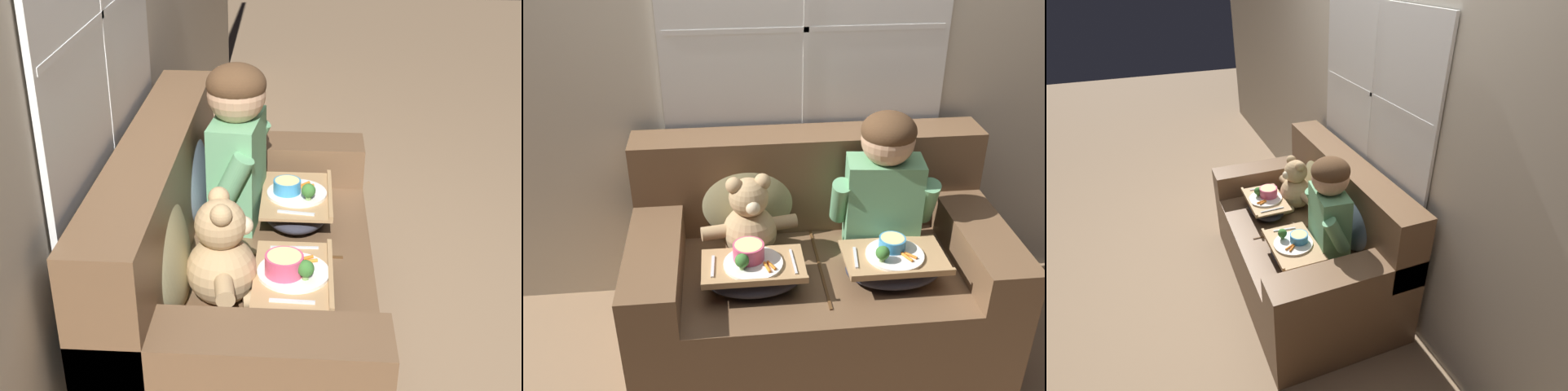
{
  "view_description": "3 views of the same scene",
  "coord_description": "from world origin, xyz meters",
  "views": [
    {
      "loc": [
        -2.33,
        -0.19,
        1.91
      ],
      "look_at": [
        -0.03,
        -0.04,
        0.75
      ],
      "focal_mm": 50.0,
      "sensor_mm": 36.0,
      "label": 1
    },
    {
      "loc": [
        -0.38,
        -2.18,
        2.04
      ],
      "look_at": [
        -0.14,
        0.09,
        0.76
      ],
      "focal_mm": 42.0,
      "sensor_mm": 36.0,
      "label": 2
    },
    {
      "loc": [
        2.18,
        -0.83,
        2.11
      ],
      "look_at": [
        0.13,
        -0.0,
        0.81
      ],
      "focal_mm": 28.0,
      "sensor_mm": 36.0,
      "label": 3
    }
  ],
  "objects": [
    {
      "name": "ground_plane",
      "position": [
        0.0,
        0.0,
        0.0
      ],
      "size": [
        14.0,
        14.0,
        0.0
      ],
      "primitive_type": "plane",
      "color": "#8E7051"
    },
    {
      "name": "wall_back_with_window",
      "position": [
        0.0,
        0.53,
        1.3
      ],
      "size": [
        8.0,
        0.08,
        2.6
      ],
      "color": "beige",
      "rests_on": "ground_plane"
    },
    {
      "name": "couch",
      "position": [
        0.0,
        0.06,
        0.35
      ],
      "size": [
        1.61,
        0.91,
        0.94
      ],
      "color": "brown",
      "rests_on": "ground_plane"
    },
    {
      "name": "throw_pillow_behind_child",
      "position": [
        0.29,
        0.26,
        0.68
      ],
      "size": [
        0.43,
        0.21,
        0.44
      ],
      "color": "slate",
      "rests_on": "couch"
    },
    {
      "name": "throw_pillow_behind_teddy",
      "position": [
        -0.29,
        0.26,
        0.68
      ],
      "size": [
        0.44,
        0.21,
        0.46
      ],
      "color": "tan",
      "rests_on": "couch"
    },
    {
      "name": "child_figure",
      "position": [
        0.29,
        0.07,
        0.84
      ],
      "size": [
        0.47,
        0.24,
        0.65
      ],
      "color": "#66A370",
      "rests_on": "couch"
    },
    {
      "name": "teddy_bear",
      "position": [
        -0.29,
        0.07,
        0.65
      ],
      "size": [
        0.43,
        0.3,
        0.39
      ],
      "color": "tan",
      "rests_on": "couch"
    },
    {
      "name": "lap_tray_child",
      "position": [
        0.29,
        -0.16,
        0.55
      ],
      "size": [
        0.42,
        0.28,
        0.19
      ],
      "color": "#2D2D38",
      "rests_on": "child_figure"
    },
    {
      "name": "lap_tray_teddy",
      "position": [
        -0.29,
        -0.16,
        0.55
      ],
      "size": [
        0.42,
        0.26,
        0.19
      ],
      "color": "#2D2D38",
      "rests_on": "teddy_bear"
    }
  ]
}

